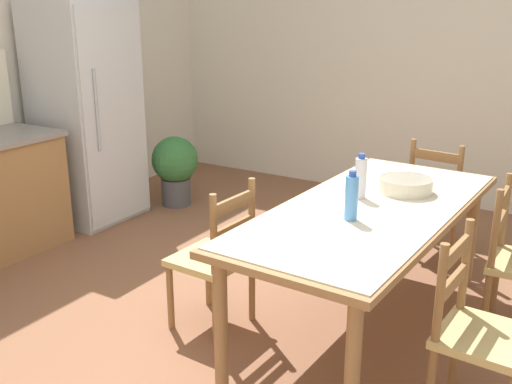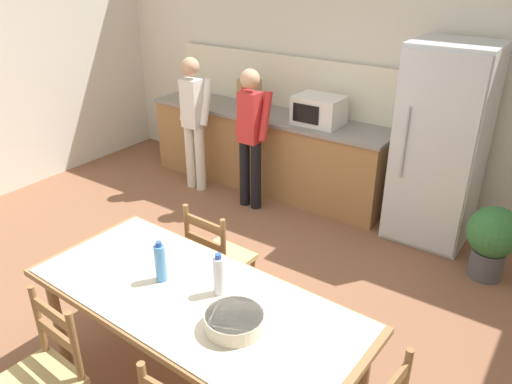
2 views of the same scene
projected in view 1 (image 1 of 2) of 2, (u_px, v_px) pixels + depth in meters
name	position (u px, v px, depth m)	size (l,w,h in m)	color
ground_plane	(219.00, 341.00, 3.46)	(8.32, 8.32, 0.00)	brown
wall_right	(413.00, 49.00, 5.67)	(0.12, 5.20, 2.90)	silver
refrigerator	(87.00, 114.00, 5.21)	(0.74, 0.73, 1.89)	silver
dining_table	(369.00, 219.00, 3.41)	(2.13, 0.99, 0.77)	olive
bottle_near_centre	(351.00, 197.00, 3.14)	(0.07, 0.07, 0.27)	#4C8ED6
bottle_off_centre	(361.00, 178.00, 3.49)	(0.07, 0.07, 0.27)	silver
serving_bowl	(406.00, 184.00, 3.62)	(0.32, 0.32, 0.09)	beige
chair_side_far_left	(216.00, 258.00, 3.51)	(0.44, 0.42, 0.91)	olive
chair_side_near_left	(477.00, 333.00, 2.72)	(0.44, 0.42, 0.91)	olive
chair_head_end	(438.00, 199.00, 4.55)	(0.44, 0.46, 0.91)	olive
potted_plant	(175.00, 166.00, 5.69)	(0.44, 0.44, 0.67)	#4C4C51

